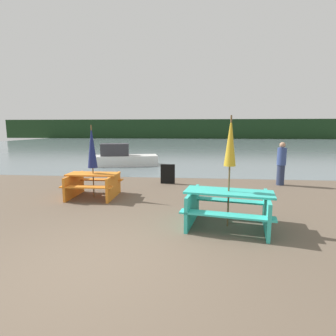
% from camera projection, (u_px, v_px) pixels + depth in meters
% --- Properties ---
extents(ground_plane, '(60.00, 60.00, 0.00)m').
position_uv_depth(ground_plane, '(98.00, 265.00, 4.10)').
color(ground_plane, brown).
extents(water, '(60.00, 50.00, 0.00)m').
position_uv_depth(water, '(182.00, 144.00, 35.98)').
color(water, slate).
rests_on(water, ground_plane).
extents(far_treeline, '(80.00, 1.60, 4.00)m').
position_uv_depth(far_treeline, '(186.00, 129.00, 55.36)').
color(far_treeline, '#193319').
rests_on(far_treeline, water).
extents(picnic_table_teal, '(2.09, 1.71, 0.79)m').
position_uv_depth(picnic_table_teal, '(228.00, 205.00, 5.66)').
color(picnic_table_teal, '#33B7A8').
rests_on(picnic_table_teal, ground_plane).
extents(picnic_table_orange, '(1.55, 1.40, 0.75)m').
position_uv_depth(picnic_table_orange, '(94.00, 183.00, 8.10)').
color(picnic_table_orange, orange).
rests_on(picnic_table_orange, ground_plane).
extents(umbrella_gold, '(0.25, 0.25, 2.39)m').
position_uv_depth(umbrella_gold, '(230.00, 142.00, 5.46)').
color(umbrella_gold, brown).
rests_on(umbrella_gold, ground_plane).
extents(umbrella_navy, '(0.29, 0.29, 2.22)m').
position_uv_depth(umbrella_navy, '(92.00, 147.00, 7.94)').
color(umbrella_navy, brown).
rests_on(umbrella_navy, ground_plane).
extents(boat, '(3.75, 2.18, 1.26)m').
position_uv_depth(boat, '(123.00, 158.00, 15.07)').
color(boat, silver).
rests_on(boat, water).
extents(person, '(0.32, 0.32, 1.62)m').
position_uv_depth(person, '(281.00, 164.00, 9.79)').
color(person, '#283351').
rests_on(person, ground_plane).
extents(signboard, '(0.55, 0.08, 0.75)m').
position_uv_depth(signboard, '(168.00, 174.00, 10.12)').
color(signboard, black).
rests_on(signboard, ground_plane).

